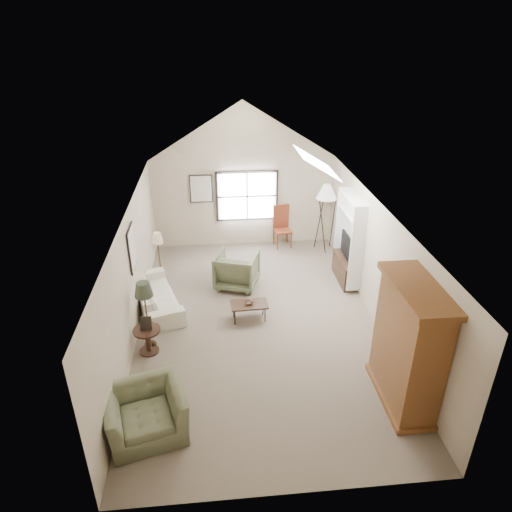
{
  "coord_description": "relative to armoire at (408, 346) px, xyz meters",
  "views": [
    {
      "loc": [
        -0.82,
        -7.98,
        5.69
      ],
      "look_at": [
        0.0,
        0.4,
        1.4
      ],
      "focal_mm": 32.0,
      "sensor_mm": 36.0,
      "label": 1
    }
  ],
  "objects": [
    {
      "name": "skylight",
      "position": [
        -0.88,
        3.3,
        2.12
      ],
      "size": [
        0.8,
        1.2,
        0.52
      ],
      "primitive_type": null,
      "color": "white",
      "rests_on": "room_shell"
    },
    {
      "name": "sofa",
      "position": [
        -4.38,
        3.26,
        -0.8
      ],
      "size": [
        1.41,
        2.24,
        0.61
      ],
      "primitive_type": "imported",
      "rotation": [
        0.0,
        0.0,
        1.88
      ],
      "color": "silver",
      "rests_on": "ground"
    },
    {
      "name": "coffee_table",
      "position": [
        -2.35,
        2.55,
        -0.9
      ],
      "size": [
        0.8,
        0.47,
        0.4
      ],
      "primitive_type": "cube",
      "rotation": [
        0.0,
        0.0,
        0.04
      ],
      "color": "#362016",
      "rests_on": "ground"
    },
    {
      "name": "room_shell",
      "position": [
        -2.18,
        2.4,
        2.11
      ],
      "size": [
        5.01,
        8.01,
        4.0
      ],
      "color": "#6F5E4F",
      "rests_on": "ground"
    },
    {
      "name": "armchair_near",
      "position": [
        -4.18,
        -0.32,
        -0.72
      ],
      "size": [
        1.41,
        1.3,
        0.77
      ],
      "primitive_type": "imported",
      "rotation": [
        0.0,
        0.0,
        0.27
      ],
      "color": "#646949",
      "rests_on": "ground"
    },
    {
      "name": "bowl",
      "position": [
        -2.35,
        2.55,
        -0.68
      ],
      "size": [
        0.2,
        0.2,
        0.05
      ],
      "primitive_type": "imported",
      "rotation": [
        0.0,
        0.0,
        0.04
      ],
      "color": "#392217",
      "rests_on": "coffee_table"
    },
    {
      "name": "side_table",
      "position": [
        -4.38,
        1.66,
        -0.84
      ],
      "size": [
        0.66,
        0.66,
        0.52
      ],
      "primitive_type": "cylinder",
      "rotation": [
        0.0,
        0.0,
        0.31
      ],
      "color": "#321E14",
      "rests_on": "ground"
    },
    {
      "name": "wall_art",
      "position": [
        -4.06,
        4.34,
        0.63
      ],
      "size": [
        1.97,
        3.71,
        0.88
      ],
      "color": "black",
      "rests_on": "room_shell"
    },
    {
      "name": "media_console",
      "position": [
        0.14,
        4.0,
        -0.8
      ],
      "size": [
        0.34,
        1.18,
        0.6
      ],
      "primitive_type": "cube",
      "color": "#382316",
      "rests_on": "ground"
    },
    {
      "name": "armchair_far",
      "position": [
        -2.52,
        4.01,
        -0.66
      ],
      "size": [
        1.2,
        1.22,
        0.89
      ],
      "primitive_type": "imported",
      "rotation": [
        0.0,
        0.0,
        2.83
      ],
      "color": "#65704E",
      "rests_on": "ground"
    },
    {
      "name": "tv_panel",
      "position": [
        0.14,
        4.0,
        -0.18
      ],
      "size": [
        0.05,
        0.9,
        0.55
      ],
      "primitive_type": "cube",
      "color": "black",
      "rests_on": "media_console"
    },
    {
      "name": "dark_lamp",
      "position": [
        -4.38,
        1.86,
        -0.37
      ],
      "size": [
        0.44,
        0.44,
        1.46
      ],
      "primitive_type": null,
      "rotation": [
        0.0,
        0.0,
        0.31
      ],
      "color": "#272C1F",
      "rests_on": "ground"
    },
    {
      "name": "side_chair",
      "position": [
        -1.1,
        6.1,
        -0.51
      ],
      "size": [
        0.52,
        0.52,
        1.18
      ],
      "primitive_type": "cube",
      "rotation": [
        0.0,
        0.0,
        0.13
      ],
      "color": "maroon",
      "rests_on": "ground"
    },
    {
      "name": "armoire",
      "position": [
        0.0,
        0.0,
        0.0
      ],
      "size": [
        0.6,
        1.5,
        2.2
      ],
      "primitive_type": "cube",
      "color": "brown",
      "rests_on": "ground"
    },
    {
      "name": "tv_alcove",
      "position": [
        0.16,
        4.0,
        0.05
      ],
      "size": [
        0.32,
        1.3,
        2.1
      ],
      "primitive_type": "cube",
      "color": "white",
      "rests_on": "ground"
    },
    {
      "name": "tan_lamp",
      "position": [
        -4.38,
        4.46,
        -0.45
      ],
      "size": [
        0.33,
        0.33,
        1.31
      ],
      "primitive_type": null,
      "rotation": [
        0.0,
        0.0,
        0.31
      ],
      "color": "tan",
      "rests_on": "ground"
    },
    {
      "name": "tripod_lamp",
      "position": [
        0.02,
        5.79,
        -0.13
      ],
      "size": [
        0.73,
        0.73,
        1.94
      ],
      "primitive_type": null,
      "rotation": [
        0.0,
        0.0,
        0.38
      ],
      "color": "silver",
      "rests_on": "ground"
    },
    {
      "name": "window",
      "position": [
        -2.08,
        6.36,
        0.35
      ],
      "size": [
        1.72,
        0.08,
        1.42
      ],
      "primitive_type": "cube",
      "color": "black",
      "rests_on": "room_shell"
    }
  ]
}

